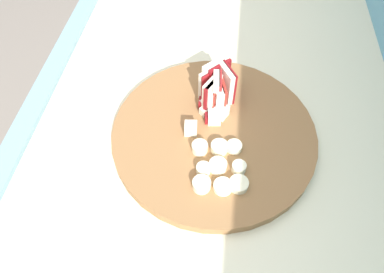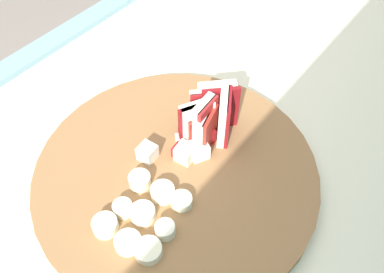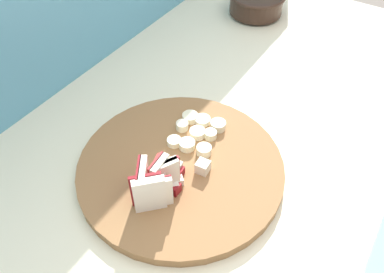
{
  "view_description": "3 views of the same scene",
  "coord_description": "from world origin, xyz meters",
  "px_view_note": "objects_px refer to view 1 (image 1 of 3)",
  "views": [
    {
      "loc": [
        0.28,
        0.01,
        1.39
      ],
      "look_at": [
        -0.03,
        -0.02,
        0.96
      ],
      "focal_mm": 31.91,
      "sensor_mm": 36.0,
      "label": 1
    },
    {
      "loc": [
        0.14,
        0.2,
        1.33
      ],
      "look_at": [
        -0.1,
        0.02,
        0.97
      ],
      "focal_mm": 37.71,
      "sensor_mm": 36.0,
      "label": 2
    },
    {
      "loc": [
        -0.42,
        -0.24,
        1.43
      ],
      "look_at": [
        -0.04,
        0.01,
        0.96
      ],
      "focal_mm": 36.45,
      "sensor_mm": 36.0,
      "label": 3
    }
  ],
  "objects_px": {
    "cutting_board": "(214,134)",
    "banana_slice_rows": "(218,166)",
    "apple_wedge_fan": "(217,88)",
    "apple_dice_pile": "(210,112)"
  },
  "relations": [
    {
      "from": "cutting_board",
      "to": "banana_slice_rows",
      "type": "xyz_separation_m",
      "value": [
        0.07,
        0.01,
        0.02
      ]
    },
    {
      "from": "apple_wedge_fan",
      "to": "banana_slice_rows",
      "type": "bearing_deg",
      "value": 6.14
    },
    {
      "from": "apple_wedge_fan",
      "to": "banana_slice_rows",
      "type": "relative_size",
      "value": 0.84
    },
    {
      "from": "cutting_board",
      "to": "apple_dice_pile",
      "type": "relative_size",
      "value": 3.93
    },
    {
      "from": "cutting_board",
      "to": "apple_wedge_fan",
      "type": "relative_size",
      "value": 4.05
    },
    {
      "from": "cutting_board",
      "to": "banana_slice_rows",
      "type": "relative_size",
      "value": 3.41
    },
    {
      "from": "apple_dice_pile",
      "to": "banana_slice_rows",
      "type": "xyz_separation_m",
      "value": [
        0.11,
        0.02,
        -0.0
      ]
    },
    {
      "from": "apple_dice_pile",
      "to": "banana_slice_rows",
      "type": "distance_m",
      "value": 0.11
    },
    {
      "from": "apple_dice_pile",
      "to": "banana_slice_rows",
      "type": "height_order",
      "value": "apple_dice_pile"
    },
    {
      "from": "apple_wedge_fan",
      "to": "banana_slice_rows",
      "type": "xyz_separation_m",
      "value": [
        0.14,
        0.02,
        -0.02
      ]
    }
  ]
}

